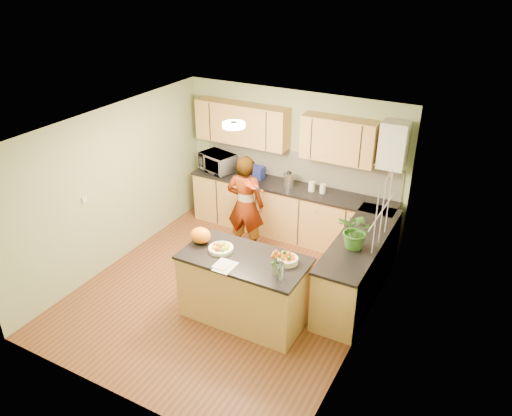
% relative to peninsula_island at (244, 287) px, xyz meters
% --- Properties ---
extents(floor, '(4.50, 4.50, 0.00)m').
position_rel_peninsula_island_xyz_m(floor, '(-0.52, 0.37, -0.48)').
color(floor, '#573319').
rests_on(floor, ground).
extents(ceiling, '(4.00, 4.50, 0.02)m').
position_rel_peninsula_island_xyz_m(ceiling, '(-0.52, 0.37, 2.02)').
color(ceiling, silver).
rests_on(ceiling, wall_back).
extents(wall_back, '(4.00, 0.02, 2.50)m').
position_rel_peninsula_island_xyz_m(wall_back, '(-0.52, 2.62, 0.77)').
color(wall_back, '#99AE7C').
rests_on(wall_back, floor).
extents(wall_front, '(4.00, 0.02, 2.50)m').
position_rel_peninsula_island_xyz_m(wall_front, '(-0.52, -1.88, 0.77)').
color(wall_front, '#99AE7C').
rests_on(wall_front, floor).
extents(wall_left, '(0.02, 4.50, 2.50)m').
position_rel_peninsula_island_xyz_m(wall_left, '(-2.52, 0.37, 0.77)').
color(wall_left, '#99AE7C').
rests_on(wall_left, floor).
extents(wall_right, '(0.02, 4.50, 2.50)m').
position_rel_peninsula_island_xyz_m(wall_right, '(1.48, 0.37, 0.77)').
color(wall_right, '#99AE7C').
rests_on(wall_right, floor).
extents(back_counter, '(3.64, 0.62, 0.94)m').
position_rel_peninsula_island_xyz_m(back_counter, '(-0.42, 2.32, -0.01)').
color(back_counter, '#AF8746').
rests_on(back_counter, floor).
extents(right_counter, '(0.62, 2.24, 0.94)m').
position_rel_peninsula_island_xyz_m(right_counter, '(1.18, 1.22, -0.01)').
color(right_counter, '#AF8746').
rests_on(right_counter, floor).
extents(splashback, '(3.60, 0.02, 0.52)m').
position_rel_peninsula_island_xyz_m(splashback, '(-0.42, 2.61, 0.72)').
color(splashback, '#EBE6CB').
rests_on(splashback, back_counter).
extents(upper_cabinets, '(3.20, 0.34, 0.70)m').
position_rel_peninsula_island_xyz_m(upper_cabinets, '(-0.69, 2.45, 1.37)').
color(upper_cabinets, '#AF8746').
rests_on(upper_cabinets, wall_back).
extents(boiler, '(0.40, 0.30, 0.86)m').
position_rel_peninsula_island_xyz_m(boiler, '(1.18, 2.46, 1.42)').
color(boiler, silver).
rests_on(boiler, wall_back).
extents(window_right, '(0.01, 1.30, 1.05)m').
position_rel_peninsula_island_xyz_m(window_right, '(1.48, 0.97, 1.07)').
color(window_right, silver).
rests_on(window_right, wall_right).
extents(light_switch, '(0.02, 0.09, 0.09)m').
position_rel_peninsula_island_xyz_m(light_switch, '(-2.50, -0.23, 0.82)').
color(light_switch, silver).
rests_on(light_switch, wall_left).
extents(ceiling_lamp, '(0.30, 0.30, 0.07)m').
position_rel_peninsula_island_xyz_m(ceiling_lamp, '(-0.52, 0.67, 1.98)').
color(ceiling_lamp, '#FFEABF').
rests_on(ceiling_lamp, ceiling).
extents(peninsula_island, '(1.67, 0.85, 0.96)m').
position_rel_peninsula_island_xyz_m(peninsula_island, '(0.00, 0.00, 0.00)').
color(peninsula_island, '#AF8746').
rests_on(peninsula_island, floor).
extents(fruit_dish, '(0.33, 0.33, 0.12)m').
position_rel_peninsula_island_xyz_m(fruit_dish, '(-0.35, 0.00, 0.52)').
color(fruit_dish, '#FBF2C9').
rests_on(fruit_dish, peninsula_island).
extents(orange_bowl, '(0.26, 0.26, 0.15)m').
position_rel_peninsula_island_xyz_m(orange_bowl, '(0.55, 0.15, 0.54)').
color(orange_bowl, '#FBF2C9').
rests_on(orange_bowl, peninsula_island).
extents(flower_vase, '(0.24, 0.24, 0.44)m').
position_rel_peninsula_island_xyz_m(flower_vase, '(0.60, -0.18, 0.77)').
color(flower_vase, silver).
rests_on(flower_vase, peninsula_island).
extents(orange_bag, '(0.30, 0.26, 0.22)m').
position_rel_peninsula_island_xyz_m(orange_bag, '(-0.70, 0.05, 0.59)').
color(orange_bag, orange).
rests_on(orange_bag, peninsula_island).
extents(papers, '(0.23, 0.31, 0.01)m').
position_rel_peninsula_island_xyz_m(papers, '(-0.10, -0.30, 0.48)').
color(papers, white).
rests_on(papers, peninsula_island).
extents(violinist, '(0.68, 0.51, 1.69)m').
position_rel_peninsula_island_xyz_m(violinist, '(-0.83, 1.51, 0.37)').
color(violinist, '#DAA785').
rests_on(violinist, floor).
extents(violin, '(0.61, 0.53, 0.15)m').
position_rel_peninsula_island_xyz_m(violin, '(-0.63, 1.29, 0.87)').
color(violin, '#4C1004').
rests_on(violin, violinist).
extents(microwave, '(0.69, 0.55, 0.34)m').
position_rel_peninsula_island_xyz_m(microwave, '(-1.85, 2.30, 0.63)').
color(microwave, silver).
rests_on(microwave, back_counter).
extents(blue_box, '(0.27, 0.20, 0.21)m').
position_rel_peninsula_island_xyz_m(blue_box, '(-1.09, 2.36, 0.57)').
color(blue_box, navy).
rests_on(blue_box, back_counter).
extents(kettle, '(0.17, 0.17, 0.32)m').
position_rel_peninsula_island_xyz_m(kettle, '(-0.44, 2.30, 0.59)').
color(kettle, silver).
rests_on(kettle, back_counter).
extents(jar_cream, '(0.14, 0.14, 0.16)m').
position_rel_peninsula_island_xyz_m(jar_cream, '(-0.03, 2.32, 0.54)').
color(jar_cream, '#FBF2C9').
rests_on(jar_cream, back_counter).
extents(jar_white, '(0.13, 0.13, 0.15)m').
position_rel_peninsula_island_xyz_m(jar_white, '(0.16, 2.33, 0.54)').
color(jar_white, silver).
rests_on(jar_white, back_counter).
extents(potted_plant, '(0.56, 0.51, 0.53)m').
position_rel_peninsula_island_xyz_m(potted_plant, '(1.18, 0.93, 0.72)').
color(potted_plant, '#336B23').
rests_on(potted_plant, right_counter).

